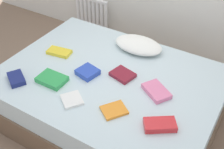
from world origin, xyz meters
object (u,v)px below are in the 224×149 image
(textbook_pink, at_px, (156,91))
(textbook_blue, at_px, (88,72))
(textbook_red, at_px, (160,125))
(radiator, at_px, (92,14))
(textbook_yellow, at_px, (59,52))
(textbook_green, at_px, (52,79))
(textbook_white, at_px, (72,100))
(pillow, at_px, (138,45))
(textbook_navy, at_px, (16,79))
(textbook_orange, at_px, (114,110))
(bed, at_px, (109,96))
(textbook_maroon, at_px, (123,75))

(textbook_pink, bearing_deg, textbook_blue, -139.52)
(textbook_pink, xyz_separation_m, textbook_red, (0.18, -0.33, 0.00))
(radiator, bearing_deg, textbook_blue, -56.55)
(textbook_yellow, bearing_deg, textbook_pink, -11.06)
(textbook_blue, relative_size, textbook_green, 0.70)
(textbook_blue, height_order, textbook_yellow, textbook_blue)
(textbook_white, height_order, textbook_green, textbook_green)
(pillow, bearing_deg, textbook_navy, -124.72)
(textbook_yellow, bearing_deg, textbook_navy, -104.90)
(pillow, height_order, textbook_navy, pillow)
(pillow, height_order, textbook_white, pillow)
(textbook_yellow, xyz_separation_m, textbook_white, (0.53, -0.48, -0.01))
(textbook_yellow, bearing_deg, textbook_orange, -33.69)
(pillow, xyz_separation_m, textbook_green, (-0.42, -0.85, -0.03))
(textbook_red, bearing_deg, bed, 118.88)
(textbook_red, relative_size, textbook_green, 0.95)
(textbook_blue, bearing_deg, pillow, 83.16)
(bed, relative_size, textbook_blue, 11.49)
(textbook_blue, bearing_deg, textbook_white, -63.32)
(textbook_maroon, distance_m, textbook_yellow, 0.72)
(textbook_yellow, relative_size, textbook_navy, 1.20)
(textbook_blue, distance_m, textbook_pink, 0.65)
(bed, bearing_deg, textbook_maroon, 28.73)
(textbook_orange, height_order, textbook_pink, textbook_pink)
(textbook_green, bearing_deg, textbook_pink, 20.93)
(textbook_maroon, distance_m, textbook_green, 0.63)
(textbook_maroon, relative_size, textbook_navy, 1.02)
(textbook_red, bearing_deg, textbook_pink, 83.80)
(bed, relative_size, textbook_white, 11.62)
(textbook_maroon, bearing_deg, textbook_yellow, -165.54)
(textbook_red, distance_m, textbook_white, 0.74)
(radiator, height_order, textbook_pink, radiator)
(textbook_maroon, height_order, textbook_red, textbook_red)
(bed, distance_m, textbook_navy, 0.87)
(textbook_yellow, bearing_deg, textbook_blue, -25.48)
(textbook_maroon, relative_size, textbook_pink, 0.83)
(textbook_yellow, relative_size, textbook_pink, 0.97)
(textbook_white, bearing_deg, textbook_pink, 75.24)
(textbook_white, bearing_deg, textbook_blue, 140.64)
(textbook_blue, distance_m, textbook_orange, 0.52)
(textbook_navy, relative_size, textbook_white, 1.14)
(pillow, relative_size, textbook_maroon, 2.48)
(textbook_white, bearing_deg, radiator, 156.02)
(textbook_pink, distance_m, textbook_green, 0.92)
(pillow, height_order, textbook_yellow, pillow)
(pillow, relative_size, textbook_yellow, 2.12)
(textbook_orange, bearing_deg, pillow, 50.46)
(radiator, xyz_separation_m, textbook_blue, (0.85, -1.28, 0.20))
(textbook_orange, relative_size, textbook_navy, 0.96)
(textbook_blue, relative_size, textbook_navy, 0.89)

